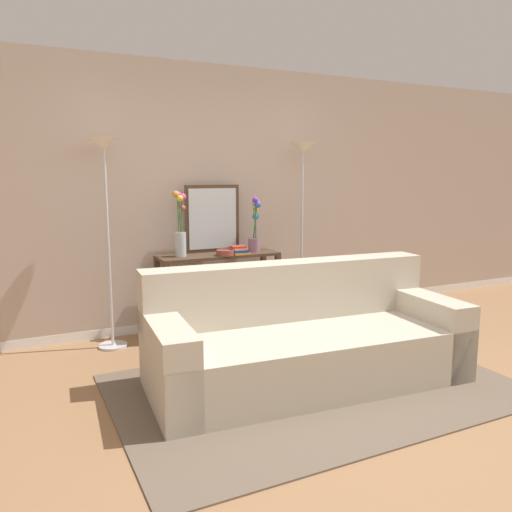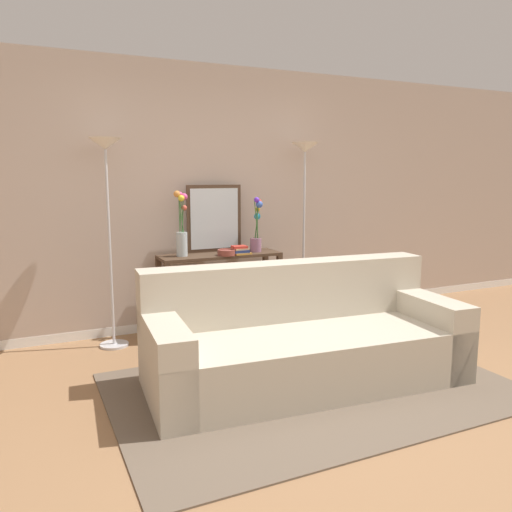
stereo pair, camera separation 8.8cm
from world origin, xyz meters
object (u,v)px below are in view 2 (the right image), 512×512
at_px(couch, 303,342).
at_px(book_stack, 240,250).
at_px(wall_mirror, 214,219).
at_px(vase_short_flowers, 257,231).
at_px(console_table, 220,278).
at_px(floor_lamp_left, 107,185).
at_px(book_row_under_console, 188,329).
at_px(fruit_bowl, 226,252).
at_px(floor_lamp_right, 305,182).
at_px(vase_tall_flowers, 182,230).

relative_size(couch, book_stack, 12.79).
distance_m(wall_mirror, book_stack, 0.43).
xyz_separation_m(vase_short_flowers, book_stack, (-0.22, -0.09, -0.17)).
height_order(console_table, book_stack, book_stack).
relative_size(floor_lamp_left, book_row_under_console, 6.16).
relative_size(floor_lamp_left, wall_mirror, 2.78).
xyz_separation_m(floor_lamp_left, fruit_bowl, (1.09, -0.08, -0.66)).
xyz_separation_m(floor_lamp_left, floor_lamp_right, (2.00, 0.00, 0.01)).
bearing_deg(book_row_under_console, floor_lamp_left, -176.99).
bearing_deg(vase_tall_flowers, floor_lamp_left, -175.54).
height_order(couch, floor_lamp_right, floor_lamp_right).
xyz_separation_m(vase_tall_flowers, book_row_under_console, (0.04, -0.02, -0.98)).
height_order(vase_tall_flowers, book_stack, vase_tall_flowers).
xyz_separation_m(couch, wall_mirror, (-0.11, 1.62, 0.82)).
height_order(floor_lamp_left, vase_tall_flowers, floor_lamp_left).
relative_size(wall_mirror, fruit_bowl, 3.88).
height_order(floor_lamp_right, vase_tall_flowers, floor_lamp_right).
relative_size(floor_lamp_right, wall_mirror, 2.80).
bearing_deg(wall_mirror, floor_lamp_right, -11.84).
bearing_deg(couch, floor_lamp_left, 129.71).
relative_size(couch, floor_lamp_right, 1.28).
relative_size(vase_tall_flowers, fruit_bowl, 3.60).
xyz_separation_m(floor_lamp_right, wall_mirror, (-0.93, 0.20, -0.36)).
bearing_deg(floor_lamp_left, console_table, 2.03).
distance_m(floor_lamp_left, wall_mirror, 1.14).
height_order(vase_short_flowers, book_stack, vase_short_flowers).
bearing_deg(floor_lamp_right, console_table, 177.68).
xyz_separation_m(couch, book_row_under_console, (-0.46, 1.46, -0.25)).
distance_m(book_stack, book_row_under_console, 0.93).
bearing_deg(console_table, floor_lamp_left, -177.97).
distance_m(vase_tall_flowers, fruit_bowl, 0.48).
xyz_separation_m(floor_lamp_left, book_stack, (1.24, -0.07, -0.65)).
distance_m(floor_lamp_left, vase_short_flowers, 1.54).
distance_m(couch, book_stack, 1.45).
bearing_deg(floor_lamp_right, book_stack, -174.80).
bearing_deg(book_stack, couch, -92.50).
xyz_separation_m(vase_short_flowers, fruit_bowl, (-0.37, -0.10, -0.18)).
distance_m(console_table, book_stack, 0.35).
distance_m(vase_tall_flowers, book_stack, 0.61).
bearing_deg(couch, console_table, 94.43).
height_order(floor_lamp_left, book_row_under_console, floor_lamp_left).
bearing_deg(fruit_bowl, book_stack, 4.70).
distance_m(couch, vase_tall_flowers, 1.72).
xyz_separation_m(console_table, vase_tall_flowers, (-0.38, 0.02, 0.49)).
bearing_deg(book_stack, vase_short_flowers, 21.89).
xyz_separation_m(console_table, floor_lamp_right, (0.94, -0.04, 0.94)).
distance_m(couch, console_table, 1.48).
relative_size(vase_short_flowers, book_stack, 2.93).
bearing_deg(floor_lamp_right, fruit_bowl, -174.88).
height_order(console_table, vase_short_flowers, vase_short_flowers).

